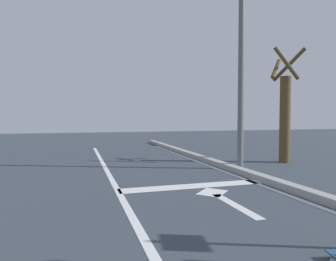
% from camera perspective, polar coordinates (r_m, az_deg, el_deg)
% --- Properties ---
extents(lane_line_center, '(0.12, 20.00, 0.01)m').
position_cam_1_polar(lane_line_center, '(4.13, -6.20, -17.25)').
color(lane_line_center, silver).
rests_on(lane_line_center, ground).
extents(lane_line_curbside, '(0.12, 20.00, 0.01)m').
position_cam_1_polar(lane_line_curbside, '(5.43, 26.12, -12.62)').
color(lane_line_curbside, silver).
rests_on(lane_line_curbside, ground).
extents(stop_bar, '(3.04, 0.40, 0.01)m').
position_cam_1_polar(stop_bar, '(6.19, 4.82, -10.52)').
color(stop_bar, silver).
rests_on(stop_bar, ground).
extents(lane_arrow_stem, '(0.16, 1.40, 0.01)m').
position_cam_1_polar(lane_arrow_stem, '(5.00, 12.75, -13.76)').
color(lane_arrow_stem, silver).
rests_on(lane_arrow_stem, ground).
extents(lane_arrow_head, '(0.71, 0.71, 0.01)m').
position_cam_1_polar(lane_arrow_head, '(5.73, 8.46, -11.61)').
color(lane_arrow_head, silver).
rests_on(lane_arrow_head, ground).
extents(curb_strip, '(0.24, 24.00, 0.14)m').
position_cam_1_polar(curb_strip, '(5.59, 28.04, -11.54)').
color(curb_strip, '#9B9D98').
rests_on(curb_strip, ground).
extents(traffic_signal_mast, '(4.25, 0.34, 5.24)m').
position_cam_1_polar(traffic_signal_mast, '(8.12, 8.06, 18.30)').
color(traffic_signal_mast, slate).
rests_on(traffic_signal_mast, ground).
extents(roadside_tree, '(1.09, 1.13, 3.53)m').
position_cam_1_polar(roadside_tree, '(9.87, 21.45, 3.25)').
color(roadside_tree, brown).
rests_on(roadside_tree, ground).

